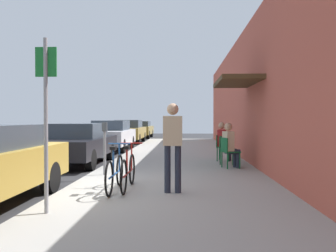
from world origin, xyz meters
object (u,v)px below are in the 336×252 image
object	(u,v)px
parked_car_3	(129,131)
parked_car_2	(111,135)
pedestrian_standing	(173,140)
seated_patron_2	(223,140)
parked_car_1	(78,143)
bicycle_1	(128,171)
parked_car_4	(140,129)
street_sign	(46,111)
cafe_chair_2	(222,146)
bicycle_0	(115,173)
cafe_chair_1	(225,148)
seated_patron_0	(230,144)
parking_meter	(105,144)
cafe_chair_0	(228,150)

from	to	relation	value
parked_car_3	parked_car_2	bearing A→B (deg)	-90.00
pedestrian_standing	seated_patron_2	bearing A→B (deg)	73.83
parked_car_1	bicycle_1	xyz separation A→B (m)	(2.43, -4.70, -0.23)
parked_car_4	pedestrian_standing	bearing A→B (deg)	-81.27
parked_car_2	street_sign	xyz separation A→B (m)	(1.50, -11.89, 0.89)
parked_car_1	parked_car_4	xyz separation A→B (m)	(0.00, 16.70, -0.00)
parked_car_4	cafe_chair_2	bearing A→B (deg)	-73.69
parked_car_1	bicycle_0	size ratio (longest dim) A/B	2.57
parked_car_3	cafe_chair_2	distance (m)	11.56
cafe_chair_1	seated_patron_0	bearing A→B (deg)	-86.16
parked_car_2	parking_meter	size ratio (longest dim) A/B	3.33
bicycle_0	pedestrian_standing	world-z (taller)	pedestrian_standing
parking_meter	seated_patron_2	distance (m)	4.58
street_sign	parked_car_4	bearing A→B (deg)	93.69
parked_car_4	seated_patron_2	world-z (taller)	seated_patron_2
seated_patron_0	parking_meter	bearing A→B (deg)	-157.31
bicycle_1	parked_car_2	bearing A→B (deg)	103.60
parked_car_3	parked_car_4	bearing A→B (deg)	90.00
parked_car_2	parked_car_1	bearing A→B (deg)	-90.00
cafe_chair_1	bicycle_0	bearing A→B (deg)	-121.42
bicycle_1	cafe_chair_1	distance (m)	4.72
parked_car_2	seated_patron_2	size ratio (longest dim) A/B	3.41
parked_car_1	cafe_chair_2	world-z (taller)	parked_car_1
seated_patron_2	parking_meter	bearing A→B (deg)	-136.31
parked_car_4	bicycle_1	world-z (taller)	parked_car_4
pedestrian_standing	parked_car_1	bearing A→B (deg)	123.73
parked_car_2	cafe_chair_1	world-z (taller)	parked_car_2
parking_meter	cafe_chair_2	bearing A→B (deg)	44.34
seated_patron_0	seated_patron_2	size ratio (longest dim) A/B	1.00
street_sign	cafe_chair_2	bearing A→B (deg)	64.24
parked_car_3	cafe_chair_2	size ratio (longest dim) A/B	5.06
cafe_chair_2	parked_car_1	bearing A→B (deg)	-176.44
parked_car_1	seated_patron_0	bearing A→B (deg)	-17.10
cafe_chair_0	seated_patron_2	size ratio (longest dim) A/B	0.67
seated_patron_2	parked_car_4	bearing A→B (deg)	106.48
parked_car_3	cafe_chair_1	world-z (taller)	parked_car_3
cafe_chair_2	cafe_chair_0	bearing A→B (deg)	-89.98
parking_meter	seated_patron_2	size ratio (longest dim) A/B	1.02
seated_patron_2	pedestrian_standing	size ratio (longest dim) A/B	0.76
bicycle_0	cafe_chair_0	distance (m)	4.25
street_sign	cafe_chair_1	distance (m)	6.86
parked_car_2	pedestrian_standing	distance (m)	10.87
parked_car_2	seated_patron_2	world-z (taller)	parked_car_2
seated_patron_0	cafe_chair_2	size ratio (longest dim) A/B	1.48
cafe_chair_0	street_sign	bearing A→B (deg)	-123.30
parked_car_2	parked_car_3	world-z (taller)	parked_car_3
parked_car_1	cafe_chair_1	distance (m)	4.84
parked_car_1	parking_meter	bearing A→B (deg)	-61.70
bicycle_1	seated_patron_0	bearing A→B (deg)	52.87
cafe_chair_2	seated_patron_2	world-z (taller)	seated_patron_2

